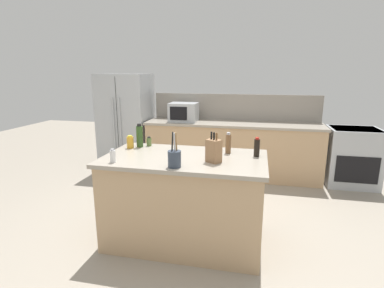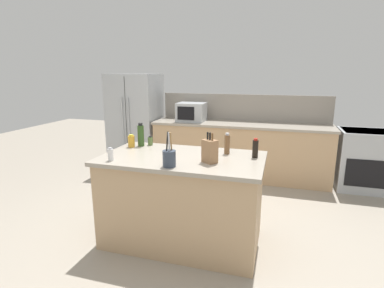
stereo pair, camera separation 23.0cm
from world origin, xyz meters
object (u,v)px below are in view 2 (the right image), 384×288
object	(u,v)px
knife_block	(210,151)
spice_jar_oregano	(150,141)
salt_shaker	(111,155)
utensil_crock	(169,158)
pepper_grinder	(227,144)
refrigerator	(136,121)
soy_sauce_bottle	(255,149)
olive_oil_bottle	(141,135)
range_oven	(364,160)
honey_jar	(131,141)
microwave	(191,112)

from	to	relation	value
knife_block	spice_jar_oregano	distance (m)	0.96
knife_block	salt_shaker	size ratio (longest dim) A/B	2.22
utensil_crock	pepper_grinder	xyz separation A→B (m)	(0.42, 0.58, 0.02)
pepper_grinder	salt_shaker	bearing A→B (deg)	-151.14
refrigerator	spice_jar_oregano	bearing A→B (deg)	-58.64
soy_sauce_bottle	olive_oil_bottle	bearing A→B (deg)	174.77
refrigerator	range_oven	world-z (taller)	refrigerator
honey_jar	soy_sauce_bottle	xyz separation A→B (m)	(1.40, -0.04, 0.03)
pepper_grinder	spice_jar_oregano	size ratio (longest dim) A/B	2.05
pepper_grinder	honey_jar	distance (m)	1.10
utensil_crock	salt_shaker	size ratio (longest dim) A/B	2.45
range_oven	utensil_crock	distance (m)	3.42
refrigerator	soy_sauce_bottle	world-z (taller)	refrigerator
microwave	olive_oil_bottle	world-z (taller)	microwave
range_oven	spice_jar_oregano	world-z (taller)	spice_jar_oregano
salt_shaker	refrigerator	bearing A→B (deg)	112.07
honey_jar	olive_oil_bottle	world-z (taller)	olive_oil_bottle
knife_block	olive_oil_bottle	bearing A→B (deg)	-170.29
honey_jar	olive_oil_bottle	size ratio (longest dim) A/B	0.54
honey_jar	microwave	bearing A→B (deg)	86.42
spice_jar_oregano	microwave	bearing A→B (deg)	91.42
range_oven	salt_shaker	distance (m)	3.83
range_oven	honey_jar	bearing A→B (deg)	-145.50
spice_jar_oregano	salt_shaker	size ratio (longest dim) A/B	0.83
pepper_grinder	spice_jar_oregano	distance (m)	0.94
pepper_grinder	honey_jar	size ratio (longest dim) A/B	1.54
range_oven	honey_jar	xyz separation A→B (m)	(-2.89, -1.99, 0.54)
olive_oil_bottle	soy_sauce_bottle	bearing A→B (deg)	-5.23
microwave	utensil_crock	bearing A→B (deg)	-77.78
pepper_grinder	salt_shaker	xyz separation A→B (m)	(-1.04, -0.57, -0.04)
knife_block	soy_sauce_bottle	bearing A→B (deg)	70.59
pepper_grinder	soy_sauce_bottle	distance (m)	0.30
range_oven	salt_shaker	bearing A→B (deg)	-138.10
microwave	refrigerator	bearing A→B (deg)	177.34
pepper_grinder	olive_oil_bottle	world-z (taller)	olive_oil_bottle
utensil_crock	soy_sauce_bottle	size ratio (longest dim) A/B	1.62
spice_jar_oregano	olive_oil_bottle	size ratio (longest dim) A/B	0.40
utensil_crock	honey_jar	xyz separation A→B (m)	(-0.68, 0.56, -0.01)
honey_jar	utensil_crock	bearing A→B (deg)	-39.76
soy_sauce_bottle	salt_shaker	world-z (taller)	soy_sauce_bottle
refrigerator	soy_sauce_bottle	size ratio (longest dim) A/B	8.83
refrigerator	olive_oil_bottle	size ratio (longest dim) A/B	6.49
range_oven	microwave	bearing A→B (deg)	180.00
refrigerator	spice_jar_oregano	xyz separation A→B (m)	(1.15, -1.89, 0.12)
spice_jar_oregano	pepper_grinder	bearing A→B (deg)	-7.54
utensil_crock	honey_jar	bearing A→B (deg)	140.24
refrigerator	honey_jar	distance (m)	2.27
utensil_crock	honey_jar	distance (m)	0.88
knife_block	pepper_grinder	size ratio (longest dim) A/B	1.30
range_oven	pepper_grinder	size ratio (longest dim) A/B	4.13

